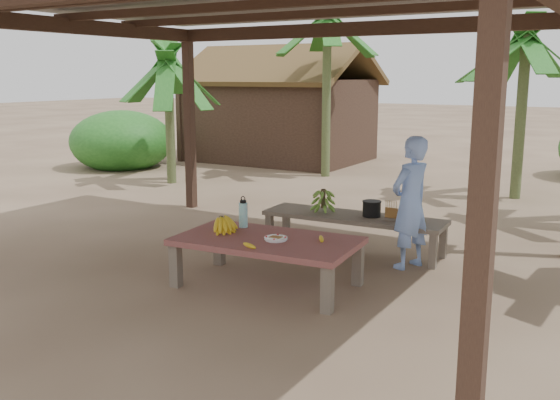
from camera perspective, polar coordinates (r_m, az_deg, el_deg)
The scene contains 17 objects.
ground at distance 6.85m, azimuth -1.69°, elevation -6.55°, with size 80.00×80.00×0.00m, color brown.
pavilion at distance 6.55m, azimuth -2.01°, elevation 17.25°, with size 6.60×5.60×2.95m.
work_table at distance 6.27m, azimuth -1.19°, elevation -4.09°, with size 1.88×1.15×0.50m.
bench at distance 7.56m, azimuth 6.74°, elevation -1.81°, with size 2.23×0.71×0.45m.
ripe_banana_bunch at distance 6.51m, azimuth -5.39°, elevation -2.13°, with size 0.31×0.26×0.19m, color yellow, non-canonical shape.
plate at distance 6.17m, azimuth -0.38°, elevation -3.55°, with size 0.23×0.23×0.04m.
loose_banana_front at distance 5.91m, azimuth -2.81°, elevation -4.19°, with size 0.04×0.16×0.04m, color yellow.
loose_banana_side at distance 6.16m, azimuth 3.80°, elevation -3.56°, with size 0.04×0.15×0.04m, color yellow.
water_flask at distance 6.68m, azimuth -3.38°, elevation -1.30°, with size 0.09×0.09×0.34m.
green_banana_stalk at distance 7.66m, azimuth 3.97°, elevation 0.00°, with size 0.26×0.26×0.30m, color #598C2D, non-canonical shape.
cooking_pot at distance 7.49m, azimuth 8.38°, elevation -0.82°, with size 0.21×0.21×0.18m, color black.
skewer_rack at distance 7.32m, azimuth 10.15°, elevation -0.94°, with size 0.18×0.08×0.24m, color #A57F47, non-canonical shape.
woman at distance 6.96m, azimuth 11.83°, elevation -0.25°, with size 0.53×0.35×1.47m, color #799AE6.
hut at distance 15.72m, azimuth 0.04°, elevation 7.70°, with size 4.40×3.43×2.85m.
banana_plant_n at distance 11.43m, azimuth 21.54°, elevation 12.51°, with size 1.80×1.80×2.97m.
banana_plant_nw at distance 13.14m, azimuth 4.35°, elevation 15.29°, with size 1.80×1.80×3.52m.
banana_plant_w at distance 12.43m, azimuth -10.19°, elevation 11.21°, with size 1.80×1.80×2.59m.
Camera 1 is at (3.50, -5.50, 2.10)m, focal length 40.00 mm.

